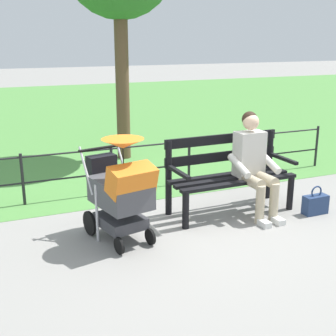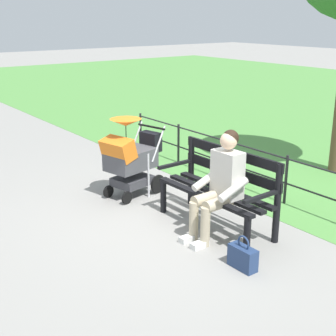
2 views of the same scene
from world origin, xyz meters
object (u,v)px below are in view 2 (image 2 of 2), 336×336
at_px(person_on_bench, 220,182).
at_px(stroller, 130,156).
at_px(park_bench, 221,185).
at_px(handbag, 243,257).

height_order(person_on_bench, stroller, person_on_bench).
bearing_deg(person_on_bench, stroller, 4.09).
distance_m(park_bench, person_on_bench, 0.35).
xyz_separation_m(park_bench, stroller, (1.52, 0.35, 0.07)).
bearing_deg(handbag, park_bench, -30.17).
bearing_deg(stroller, park_bench, -167.08).
bearing_deg(park_bench, handbag, 149.83).
height_order(park_bench, handbag, park_bench).
xyz_separation_m(person_on_bench, handbag, (-0.73, 0.33, -0.55)).
height_order(park_bench, person_on_bench, person_on_bench).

